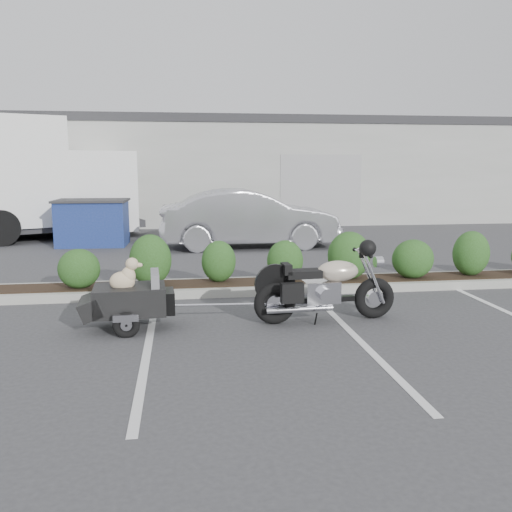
{
  "coord_description": "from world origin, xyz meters",
  "views": [
    {
      "loc": [
        -1.05,
        -7.27,
        2.25
      ],
      "look_at": [
        0.17,
        1.49,
        0.75
      ],
      "focal_mm": 38.0,
      "sensor_mm": 36.0,
      "label": 1
    }
  ],
  "objects": [
    {
      "name": "ground",
      "position": [
        0.0,
        0.0,
        0.0
      ],
      "size": [
        90.0,
        90.0,
        0.0
      ],
      "primitive_type": "plane",
      "color": "#38383A",
      "rests_on": "ground"
    },
    {
      "name": "planter_kerb",
      "position": [
        1.0,
        2.2,
        0.07
      ],
      "size": [
        12.0,
        1.0,
        0.15
      ],
      "primitive_type": "cube",
      "color": "#9E9E93",
      "rests_on": "ground"
    },
    {
      "name": "building",
      "position": [
        0.0,
        17.0,
        2.0
      ],
      "size": [
        26.0,
        10.0,
        4.0
      ],
      "primitive_type": "cube",
      "color": "#9EA099",
      "rests_on": "ground"
    },
    {
      "name": "motorcycle",
      "position": [
        0.99,
        0.12,
        0.49
      ],
      "size": [
        2.13,
        0.72,
        1.22
      ],
      "rotation": [
        0.0,
        0.0,
        0.06
      ],
      "color": "black",
      "rests_on": "ground"
    },
    {
      "name": "pet_trailer",
      "position": [
        -1.79,
        0.14,
        0.43
      ],
      "size": [
        1.7,
        0.95,
        1.01
      ],
      "rotation": [
        0.0,
        0.0,
        0.06
      ],
      "color": "black",
      "rests_on": "ground"
    },
    {
      "name": "sedan",
      "position": [
        0.78,
        7.31,
        0.79
      ],
      "size": [
        4.82,
        1.7,
        1.59
      ],
      "primitive_type": "imported",
      "rotation": [
        0.0,
        0.0,
        1.58
      ],
      "color": "#B6B6BE",
      "rests_on": "ground"
    },
    {
      "name": "dumpster",
      "position": [
        -3.51,
        8.28,
        0.65
      ],
      "size": [
        2.0,
        1.41,
        1.29
      ],
      "rotation": [
        0.0,
        0.0,
        -0.04
      ],
      "color": "navy",
      "rests_on": "ground"
    },
    {
      "name": "delivery_truck",
      "position": [
        -6.33,
        9.72,
        1.74
      ],
      "size": [
        8.25,
        5.36,
        3.61
      ],
      "rotation": [
        0.0,
        0.0,
        0.4
      ],
      "color": "white",
      "rests_on": "ground"
    }
  ]
}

